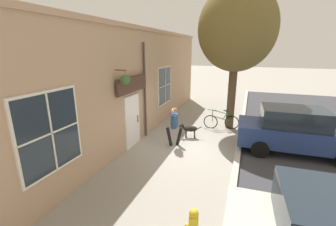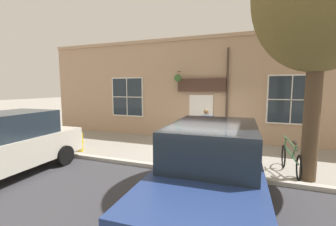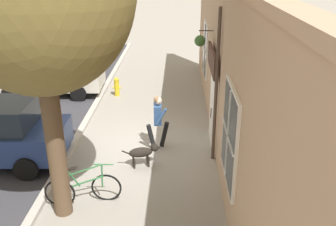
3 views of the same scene
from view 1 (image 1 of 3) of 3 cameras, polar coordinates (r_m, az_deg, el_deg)
The scene contains 8 objects.
ground_plane at distance 9.30m, azimuth 4.79°, elevation -8.65°, with size 90.00×90.00×0.00m, color gray.
storefront_facade at distance 9.42m, azimuth -8.85°, elevation 6.75°, with size 0.95×18.00×4.76m.
pedestrian_walking at distance 9.10m, azimuth 1.62°, elevation -2.63°, with size 0.67×0.55×1.62m.
dog_on_leash at distance 10.15m, azimuth 5.33°, elevation -3.94°, with size 1.03×0.44×0.65m.
street_tree_by_curb at distance 11.29m, azimuth 17.30°, elevation 19.30°, with size 3.56×3.20×6.72m.
leaning_bicycle at distance 11.53m, azimuth 13.34°, elevation -2.05°, with size 1.71×0.29×1.01m.
parked_car_mid_block at distance 9.83m, azimuth 29.74°, elevation -3.91°, with size 4.37×2.07×1.75m.
fire_hydrant at distance 5.17m, azimuth 6.45°, elevation -26.37°, with size 0.34×0.20×0.77m.
Camera 1 is at (2.17, -8.17, 3.88)m, focal length 24.00 mm.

